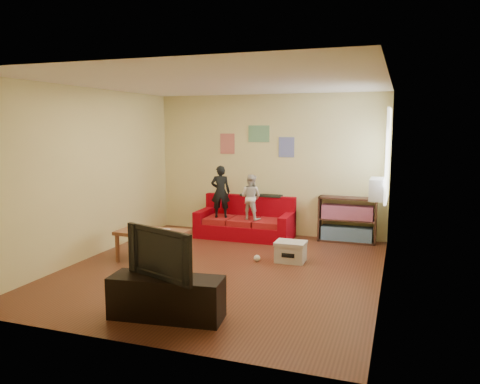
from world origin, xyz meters
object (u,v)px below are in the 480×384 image
(child_b, at_px, (251,197))
(bookshelf, at_px, (347,222))
(sofa, at_px, (246,223))
(tv_stand, at_px, (167,297))
(child_a, at_px, (221,192))
(television, at_px, (166,252))
(coffee_table, at_px, (152,235))
(file_box, at_px, (291,251))

(child_b, relative_size, bookshelf, 0.82)
(sofa, xyz_separation_m, tv_stand, (0.38, -3.90, -0.03))
(child_a, xyz_separation_m, television, (0.83, -3.73, -0.12))
(bookshelf, bearing_deg, child_a, -170.20)
(coffee_table, relative_size, television, 1.10)
(sofa, height_order, file_box, sofa)
(child_a, height_order, file_box, child_a)
(sofa, xyz_separation_m, child_b, (0.15, -0.16, 0.53))
(bookshelf, relative_size, television, 1.06)
(coffee_table, bearing_deg, tv_stand, -56.54)
(file_box, bearing_deg, child_a, 144.16)
(child_b, bearing_deg, bookshelf, -154.93)
(child_b, height_order, bookshelf, child_b)
(file_box, bearing_deg, television, -107.43)
(tv_stand, bearing_deg, sofa, 88.85)
(coffee_table, distance_m, tv_stand, 2.29)
(bookshelf, bearing_deg, television, -109.76)
(sofa, xyz_separation_m, file_box, (1.18, -1.34, -0.10))
(bookshelf, distance_m, file_box, 1.73)
(coffee_table, bearing_deg, child_b, 60.68)
(tv_stand, bearing_deg, file_box, 65.86)
(child_a, bearing_deg, coffee_table, 61.52)
(sofa, bearing_deg, tv_stand, -84.44)
(tv_stand, bearing_deg, child_b, 86.83)
(child_a, height_order, coffee_table, child_a)
(coffee_table, xyz_separation_m, file_box, (2.06, 0.65, -0.25))
(coffee_table, bearing_deg, bookshelf, 39.10)
(child_b, distance_m, tv_stand, 3.78)
(child_b, xyz_separation_m, coffee_table, (-1.03, -1.83, -0.38))
(child_b, xyz_separation_m, tv_stand, (0.23, -3.73, -0.56))
(child_a, distance_m, file_box, 2.14)
(bookshelf, height_order, file_box, bookshelf)
(coffee_table, height_order, tv_stand, coffee_table)
(coffee_table, distance_m, bookshelf, 3.54)
(coffee_table, bearing_deg, file_box, 17.50)
(bookshelf, height_order, tv_stand, bookshelf)
(child_a, distance_m, bookshelf, 2.40)
(sofa, distance_m, tv_stand, 3.91)
(child_a, xyz_separation_m, file_box, (1.63, -1.18, -0.71))
(sofa, height_order, child_a, child_a)
(child_a, distance_m, tv_stand, 3.88)
(bookshelf, xyz_separation_m, file_box, (-0.68, -1.58, -0.20))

